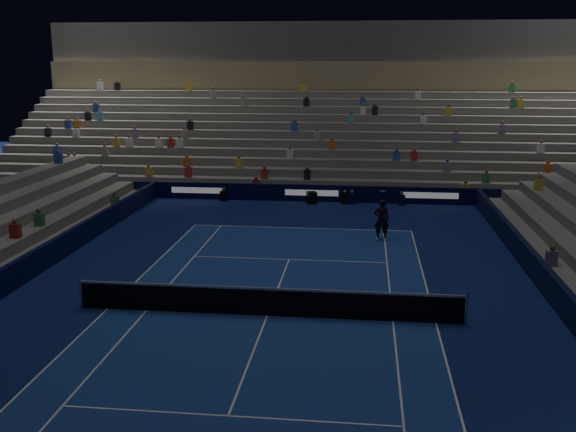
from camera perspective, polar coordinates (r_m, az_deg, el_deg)
The scene contains 8 objects.
ground at distance 22.13m, azimuth -1.80°, elevation -8.59°, with size 90.00×90.00×0.00m, color #0D184F.
court_surface at distance 22.13m, azimuth -1.80°, elevation -8.58°, with size 10.97×23.77×0.01m, color navy.
sponsor_barrier_far at distance 39.70m, azimuth 2.07°, elevation 1.98°, with size 44.00×0.25×1.00m, color black.
sponsor_barrier_east at distance 22.74m, azimuth 23.40°, elevation -7.77°, with size 0.25×37.00×1.00m, color black.
grandstand_main at distance 48.57m, azimuth 2.98°, elevation 7.45°, with size 44.00×15.20×11.20m.
tennis_net at distance 21.95m, azimuth -1.81°, elevation -7.37°, with size 12.90×0.10×1.10m.
tennis_player at distance 31.28m, azimuth 8.06°, elevation -0.31°, with size 0.72×0.47×1.96m, color black.
broadcast_camera at distance 39.15m, azimuth 2.06°, elevation 1.60°, with size 0.70×1.07×0.69m.
Camera 1 is at (3.03, -20.33, 8.21)m, focal length 41.28 mm.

